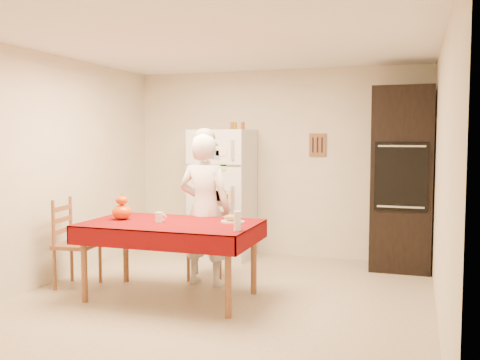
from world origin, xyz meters
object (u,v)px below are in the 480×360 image
at_px(oven_cabinet, 402,179).
at_px(chair_left, 72,239).
at_px(chair_far, 209,233).
at_px(coffee_mug, 159,217).
at_px(pumpkin_lower, 122,212).
at_px(seated_woman, 205,210).
at_px(wine_glass, 237,221).
at_px(bread_plate, 233,222).
at_px(refrigerator, 223,194).
at_px(dining_table, 171,229).

relative_size(oven_cabinet, chair_left, 2.32).
xyz_separation_m(oven_cabinet, chair_far, (-2.06, -1.09, -0.59)).
xyz_separation_m(coffee_mug, pumpkin_lower, (-0.45, 0.05, 0.03)).
relative_size(chair_left, seated_woman, 0.58).
relative_size(coffee_mug, wine_glass, 0.57).
distance_m(pumpkin_lower, wine_glass, 1.35).
bearing_deg(coffee_mug, bread_plate, 16.26).
distance_m(chair_left, seated_woman, 1.46).
bearing_deg(coffee_mug, pumpkin_lower, 173.86).
relative_size(coffee_mug, pumpkin_lower, 0.50).
height_order(refrigerator, chair_far, refrigerator).
height_order(dining_table, chair_far, chair_far).
xyz_separation_m(coffee_mug, wine_glass, (0.88, -0.20, 0.04)).
bearing_deg(seated_woman, bread_plate, 142.02).
xyz_separation_m(seated_woman, bread_plate, (0.46, -0.41, -0.05)).
xyz_separation_m(chair_left, seated_woman, (1.33, 0.52, 0.31)).
xyz_separation_m(refrigerator, wine_glass, (0.93, -2.14, -0.00)).
bearing_deg(coffee_mug, oven_cabinet, 41.64).
distance_m(coffee_mug, wine_glass, 0.91).
xyz_separation_m(chair_left, coffee_mug, (1.09, -0.09, 0.30)).
height_order(refrigerator, bread_plate, refrigerator).
xyz_separation_m(refrigerator, dining_table, (0.15, -1.90, -0.16)).
xyz_separation_m(oven_cabinet, bread_plate, (-1.54, -1.78, -0.33)).
height_order(oven_cabinet, coffee_mug, oven_cabinet).
relative_size(oven_cabinet, coffee_mug, 22.00).
relative_size(chair_left, coffee_mug, 9.50).
bearing_deg(dining_table, oven_cabinet, 42.46).
bearing_deg(chair_left, coffee_mug, -102.04).
relative_size(refrigerator, pumpkin_lower, 8.42).
distance_m(oven_cabinet, wine_glass, 2.59).
distance_m(chair_far, seated_woman, 0.43).
distance_m(oven_cabinet, pumpkin_lower, 3.32).
bearing_deg(chair_far, dining_table, -101.86).
xyz_separation_m(seated_woman, wine_glass, (0.64, -0.81, 0.03)).
distance_m(dining_table, wine_glass, 0.83).
bearing_deg(refrigerator, dining_table, -85.50).
xyz_separation_m(refrigerator, chair_far, (0.22, -1.04, -0.34)).
distance_m(dining_table, chair_left, 1.21).
bearing_deg(refrigerator, chair_left, -119.51).
height_order(dining_table, seated_woman, seated_woman).
distance_m(refrigerator, wine_glass, 2.33).
height_order(refrigerator, wine_glass, refrigerator).
relative_size(seated_woman, coffee_mug, 16.40).
distance_m(oven_cabinet, chair_left, 3.87).
distance_m(oven_cabinet, seated_woman, 2.44).
bearing_deg(chair_left, seated_woman, -75.88).
xyz_separation_m(oven_cabinet, wine_glass, (-1.35, -2.19, -0.25)).
xyz_separation_m(refrigerator, coffee_mug, (0.04, -1.94, -0.04)).
bearing_deg(coffee_mug, wine_glass, -12.84).
distance_m(refrigerator, dining_table, 1.91).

